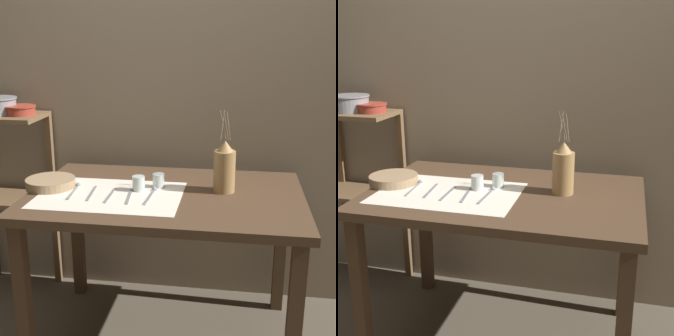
% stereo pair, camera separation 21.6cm
% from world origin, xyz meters
% --- Properties ---
extents(ground_plane, '(12.00, 12.00, 0.00)m').
position_xyz_m(ground_plane, '(0.00, 0.00, 0.00)').
color(ground_plane, brown).
extents(stone_wall_back, '(7.00, 0.06, 2.40)m').
position_xyz_m(stone_wall_back, '(0.00, 0.53, 1.20)').
color(stone_wall_back, gray).
rests_on(stone_wall_back, ground_plane).
extents(wooden_table, '(1.28, 0.84, 0.79)m').
position_xyz_m(wooden_table, '(0.00, 0.00, 0.69)').
color(wooden_table, '#4C3523').
rests_on(wooden_table, ground_plane).
extents(wooden_shelf_unit, '(0.45, 0.31, 1.08)m').
position_xyz_m(wooden_shelf_unit, '(-0.97, 0.36, 0.75)').
color(wooden_shelf_unit, brown).
rests_on(wooden_shelf_unit, ground_plane).
extents(linen_cloth, '(0.66, 0.46, 0.00)m').
position_xyz_m(linen_cloth, '(-0.25, -0.08, 0.79)').
color(linen_cloth, silver).
rests_on(linen_cloth, wooden_table).
extents(pitcher_with_flowers, '(0.10, 0.10, 0.38)m').
position_xyz_m(pitcher_with_flowers, '(0.27, 0.06, 0.90)').
color(pitcher_with_flowers, '#A87F4C').
rests_on(pitcher_with_flowers, wooden_table).
extents(wooden_bowl, '(0.24, 0.24, 0.05)m').
position_xyz_m(wooden_bowl, '(-0.56, -0.01, 0.81)').
color(wooden_bowl, '#9E7F5B').
rests_on(wooden_bowl, wooden_table).
extents(glass_tumbler_near, '(0.06, 0.06, 0.07)m').
position_xyz_m(glass_tumbler_near, '(-0.13, 0.00, 0.83)').
color(glass_tumbler_near, silver).
rests_on(glass_tumbler_near, wooden_table).
extents(glass_tumbler_far, '(0.06, 0.06, 0.07)m').
position_xyz_m(glass_tumbler_far, '(-0.05, 0.06, 0.82)').
color(glass_tumbler_far, silver).
rests_on(glass_tumbler_far, wooden_table).
extents(spoon_outer, '(0.04, 0.21, 0.02)m').
position_xyz_m(spoon_outer, '(-0.43, -0.02, 0.80)').
color(spoon_outer, gray).
rests_on(spoon_outer, wooden_table).
extents(fork_inner, '(0.03, 0.20, 0.00)m').
position_xyz_m(fork_inner, '(-0.34, -0.08, 0.79)').
color(fork_inner, gray).
rests_on(fork_inner, wooden_table).
extents(knife_center, '(0.02, 0.20, 0.00)m').
position_xyz_m(knife_center, '(-0.24, -0.09, 0.79)').
color(knife_center, gray).
rests_on(knife_center, wooden_table).
extents(fork_outer, '(0.03, 0.20, 0.00)m').
position_xyz_m(fork_outer, '(-0.15, -0.09, 0.79)').
color(fork_outer, gray).
rests_on(fork_outer, wooden_table).
extents(spoon_inner, '(0.03, 0.22, 0.02)m').
position_xyz_m(spoon_inner, '(-0.06, -0.03, 0.80)').
color(spoon_inner, gray).
rests_on(spoon_inner, wooden_table).
extents(metal_pot_large, '(0.22, 0.22, 0.09)m').
position_xyz_m(metal_pot_large, '(-0.99, 0.32, 1.13)').
color(metal_pot_large, gray).
rests_on(metal_pot_large, wooden_shelf_unit).
extents(metal_pot_small, '(0.17, 0.17, 0.05)m').
position_xyz_m(metal_pot_small, '(-0.85, 0.32, 1.11)').
color(metal_pot_small, '#9E3828').
rests_on(metal_pot_small, wooden_shelf_unit).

